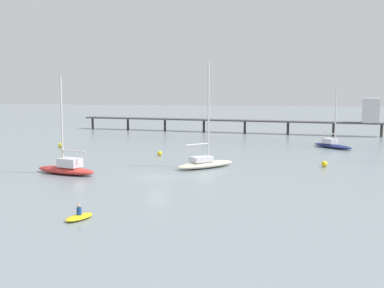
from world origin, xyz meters
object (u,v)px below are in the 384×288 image
at_px(pier, 285,116).
at_px(mooring_buoy_near, 160,153).
at_px(sailboat_navy, 332,144).
at_px(sailboat_cream, 205,162).
at_px(sailboat_red, 67,168).
at_px(dinghy_yellow, 79,217).
at_px(mooring_buoy_far, 61,145).
at_px(mooring_buoy_outer, 324,164).

distance_m(pier, mooring_buoy_near, 39.34).
distance_m(sailboat_navy, sailboat_cream, 28.34).
bearing_deg(sailboat_cream, sailboat_red, -153.65).
height_order(pier, dinghy_yellow, pier).
distance_m(pier, mooring_buoy_far, 45.63).
bearing_deg(sailboat_cream, mooring_buoy_near, 131.21).
height_order(sailboat_cream, mooring_buoy_near, sailboat_cream).
xyz_separation_m(mooring_buoy_far, mooring_buoy_outer, (39.83, -11.50, -0.03)).
relative_size(dinghy_yellow, mooring_buoy_far, 3.53).
distance_m(mooring_buoy_near, mooring_buoy_outer, 22.80).
bearing_deg(mooring_buoy_far, sailboat_red, -62.68).
height_order(sailboat_cream, mooring_buoy_outer, sailboat_cream).
relative_size(sailboat_navy, mooring_buoy_far, 12.26).
distance_m(sailboat_navy, sailboat_red, 43.15).
height_order(sailboat_red, mooring_buoy_near, sailboat_red).
xyz_separation_m(sailboat_cream, mooring_buoy_far, (-25.79, 14.99, -0.32)).
bearing_deg(mooring_buoy_far, pier, 40.53).
xyz_separation_m(pier, sailboat_red, (-23.18, -51.69, -2.90)).
bearing_deg(pier, sailboat_navy, -70.41).
bearing_deg(sailboat_cream, sailboat_navy, 54.50).
distance_m(pier, mooring_buoy_outer, 41.54).
height_order(sailboat_navy, mooring_buoy_far, sailboat_navy).
bearing_deg(mooring_buoy_outer, sailboat_red, -159.52).
bearing_deg(sailboat_navy, pier, 109.59).
bearing_deg(dinghy_yellow, sailboat_cream, 78.33).
xyz_separation_m(mooring_buoy_near, mooring_buoy_far, (-17.75, 5.82, 0.06)).
distance_m(sailboat_cream, sailboat_red, 16.04).
distance_m(mooring_buoy_near, mooring_buoy_far, 18.68).
distance_m(sailboat_red, mooring_buoy_far, 24.89).
distance_m(sailboat_red, dinghy_yellow, 19.86).
bearing_deg(dinghy_yellow, sailboat_red, 117.84).
relative_size(pier, sailboat_navy, 6.58).
xyz_separation_m(sailboat_cream, mooring_buoy_near, (-8.04, 9.18, -0.38)).
relative_size(sailboat_cream, sailboat_red, 1.16).
distance_m(sailboat_navy, dinghy_yellow, 52.39).
bearing_deg(sailboat_red, dinghy_yellow, -62.16).
bearing_deg(mooring_buoy_far, mooring_buoy_near, -18.14).
relative_size(mooring_buoy_near, mooring_buoy_far, 0.84).
bearing_deg(pier, mooring_buoy_far, -139.47).
height_order(sailboat_red, mooring_buoy_outer, sailboat_red).
xyz_separation_m(sailboat_red, mooring_buoy_outer, (28.41, 10.61, -0.36)).
bearing_deg(dinghy_yellow, pier, 78.64).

